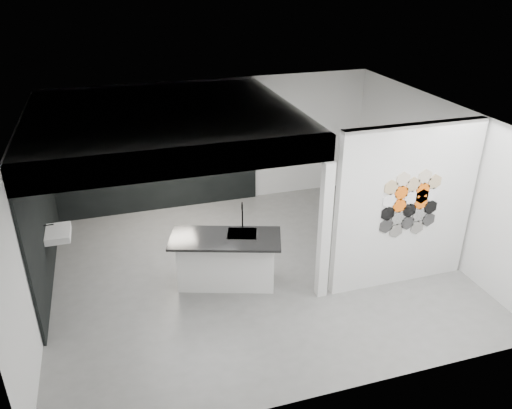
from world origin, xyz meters
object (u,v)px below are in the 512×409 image
(partition_panel, at_px, (405,207))
(utensil_cup, at_px, (136,155))
(kettle, at_px, (219,145))
(glass_bowl, at_px, (224,146))
(wall_basin, at_px, (58,233))
(bottle_dark, at_px, (155,151))
(kitchen_island, at_px, (226,259))
(stockpot, at_px, (118,154))
(glass_vase, at_px, (224,145))

(partition_panel, distance_m, utensil_cup, 5.52)
(kettle, xyz_separation_m, glass_bowl, (0.10, 0.00, -0.03))
(wall_basin, xyz_separation_m, bottle_dark, (1.90, 2.07, 0.56))
(glass_bowl, distance_m, bottle_dark, 1.49)
(utensil_cup, bearing_deg, kitchen_island, -70.06)
(partition_panel, bearing_deg, glass_bowl, 118.23)
(stockpot, relative_size, glass_vase, 1.82)
(glass_bowl, height_order, utensil_cup, glass_bowl)
(kitchen_island, bearing_deg, glass_vase, 94.84)
(kitchen_island, height_order, bottle_dark, bottle_dark)
(partition_panel, bearing_deg, wall_basin, 161.77)
(stockpot, height_order, utensil_cup, stockpot)
(glass_bowl, bearing_deg, wall_basin, -148.65)
(wall_basin, xyz_separation_m, utensil_cup, (1.52, 2.07, 0.51))
(partition_panel, distance_m, stockpot, 5.78)
(partition_panel, relative_size, kitchen_island, 1.43)
(bottle_dark, bearing_deg, wall_basin, -132.68)
(partition_panel, xyz_separation_m, glass_bowl, (-2.08, 3.87, -0.03))
(stockpot, distance_m, bottle_dark, 0.74)
(partition_panel, xyz_separation_m, utensil_cup, (-3.95, 3.87, -0.04))
(kitchen_island, xyz_separation_m, glass_bowl, (0.74, 3.12, 0.88))
(partition_panel, relative_size, utensil_cup, 32.60)
(kettle, height_order, glass_vase, kettle)
(utensil_cup, bearing_deg, stockpot, 180.00)
(glass_vase, distance_m, bottle_dark, 1.49)
(kettle, bearing_deg, glass_bowl, -1.39)
(bottle_dark, bearing_deg, kitchen_island, -76.53)
(glass_bowl, xyz_separation_m, glass_vase, (0.00, 0.00, 0.02))
(kitchen_island, distance_m, bottle_dark, 3.34)
(kettle, distance_m, glass_bowl, 0.10)
(wall_basin, height_order, glass_vase, glass_vase)
(bottle_dark, distance_m, utensil_cup, 0.39)
(wall_basin, bearing_deg, kettle, 32.13)
(glass_bowl, relative_size, utensil_cup, 1.58)
(wall_basin, relative_size, utensil_cup, 6.99)
(partition_panel, height_order, kitchen_island, partition_panel)
(stockpot, height_order, bottle_dark, stockpot)
(kettle, distance_m, utensil_cup, 1.77)
(wall_basin, relative_size, bottle_dark, 3.34)
(kitchen_island, height_order, kettle, kettle)
(kettle, relative_size, glass_bowl, 1.29)
(glass_vase, bearing_deg, kitchen_island, -103.31)
(kettle, bearing_deg, kitchen_island, -102.93)
(partition_panel, xyz_separation_m, kitchen_island, (-2.81, 0.74, -0.91))
(wall_basin, bearing_deg, stockpot, 60.52)
(stockpot, bearing_deg, kitchen_island, -64.56)
(wall_basin, relative_size, kitchen_island, 0.31)
(wall_basin, distance_m, glass_bowl, 4.00)
(kitchen_island, bearing_deg, stockpot, 133.60)
(wall_basin, height_order, stockpot, stockpot)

